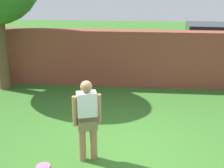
{
  "coord_description": "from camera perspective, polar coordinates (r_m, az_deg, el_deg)",
  "views": [
    {
      "loc": [
        0.3,
        -5.32,
        3.36
      ],
      "look_at": [
        -0.32,
        1.42,
        1.0
      ],
      "focal_mm": 49.03,
      "sensor_mm": 36.0,
      "label": 1
    }
  ],
  "objects": [
    {
      "name": "frisbee_pink",
      "position": [
        6.08,
        -12.72,
        -14.77
      ],
      "size": [
        0.27,
        0.27,
        0.02
      ],
      "primitive_type": "cylinder",
      "color": "pink",
      "rests_on": "ground"
    },
    {
      "name": "car",
      "position": [
        12.41,
        18.21,
        6.64
      ],
      "size": [
        4.27,
        2.07,
        1.72
      ],
      "rotation": [
        0.0,
        0.0,
        -0.05
      ],
      "color": "navy",
      "rests_on": "ground"
    },
    {
      "name": "brick_wall",
      "position": [
        10.08,
        -5.25,
        4.99
      ],
      "size": [
        12.11,
        0.5,
        1.79
      ],
      "primitive_type": "cube",
      "color": "brown",
      "rests_on": "ground"
    },
    {
      "name": "person",
      "position": [
        5.75,
        -4.65,
        -6.24
      ],
      "size": [
        0.52,
        0.32,
        1.62
      ],
      "rotation": [
        0.0,
        0.0,
        -2.82
      ],
      "color": "#9E704C",
      "rests_on": "ground"
    },
    {
      "name": "ground_plane",
      "position": [
        6.3,
        1.72,
        -13.03
      ],
      "size": [
        40.0,
        40.0,
        0.0
      ],
      "primitive_type": "plane",
      "color": "#336623"
    }
  ]
}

